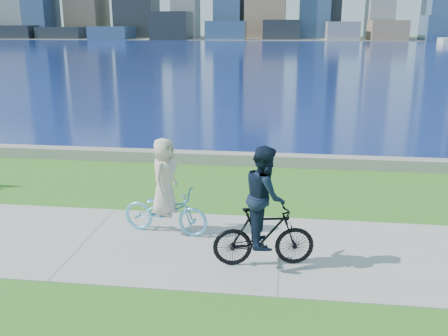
% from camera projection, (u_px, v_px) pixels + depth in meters
% --- Properties ---
extents(ground, '(320.00, 320.00, 0.00)m').
position_uv_depth(ground, '(87.00, 240.00, 10.39)').
color(ground, '#2B691B').
rests_on(ground, ground).
extents(concrete_path, '(80.00, 3.50, 0.02)m').
position_uv_depth(concrete_path, '(87.00, 240.00, 10.39)').
color(concrete_path, '#989893').
rests_on(concrete_path, ground).
extents(seawall, '(90.00, 0.50, 0.35)m').
position_uv_depth(seawall, '(161.00, 156.00, 16.24)').
color(seawall, gray).
rests_on(seawall, ground).
extents(bay_water, '(320.00, 131.00, 0.01)m').
position_uv_depth(bay_water, '(265.00, 51.00, 78.89)').
color(bay_water, navy).
rests_on(bay_water, ground).
extents(far_shore, '(320.00, 30.00, 0.12)m').
position_uv_depth(far_shore, '(276.00, 38.00, 134.06)').
color(far_shore, gray).
rests_on(far_shore, ground).
extents(cyclist_woman, '(0.96, 1.98, 2.08)m').
position_uv_depth(cyclist_woman, '(165.00, 198.00, 10.53)').
color(cyclist_woman, '#63C0F1').
rests_on(cyclist_woman, ground).
extents(cyclist_man, '(0.87, 1.94, 2.28)m').
position_uv_depth(cyclist_man, '(264.00, 217.00, 9.06)').
color(cyclist_man, black).
rests_on(cyclist_man, ground).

